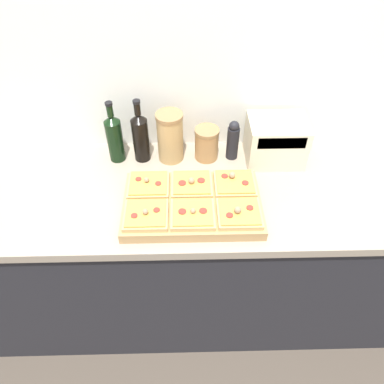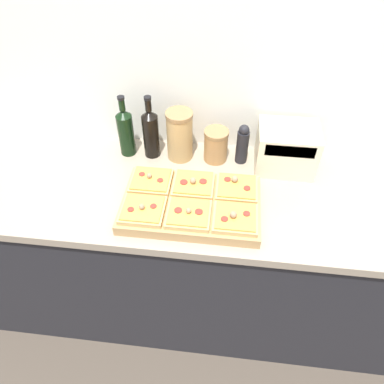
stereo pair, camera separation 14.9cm
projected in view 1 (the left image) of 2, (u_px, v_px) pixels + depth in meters
ground_plane at (205, 352)px, 2.02m from camera, size 12.00×12.00×0.00m
wall_back at (205, 77)px, 1.62m from camera, size 6.00×0.06×2.50m
kitchen_counter at (204, 253)px, 1.92m from camera, size 2.63×0.67×0.92m
cutting_board at (192, 205)px, 1.50m from camera, size 0.55×0.35×0.04m
pizza_slice_back_left at (148, 185)px, 1.53m from camera, size 0.17×0.15×0.05m
pizza_slice_back_center at (192, 184)px, 1.53m from camera, size 0.17×0.15×0.05m
pizza_slice_back_right at (235, 183)px, 1.54m from camera, size 0.17×0.15×0.06m
pizza_slice_front_left at (146, 215)px, 1.41m from camera, size 0.17×0.15×0.05m
pizza_slice_front_center at (193, 214)px, 1.42m from camera, size 0.17×0.15×0.05m
pizza_slice_front_right at (239, 213)px, 1.42m from camera, size 0.17×0.15×0.06m
olive_oil_bottle at (115, 137)px, 1.66m from camera, size 0.07×0.07×0.30m
wine_bottle at (140, 136)px, 1.66m from camera, size 0.07×0.07×0.30m
grain_jar_tall at (170, 137)px, 1.66m from camera, size 0.12×0.12×0.24m
grain_jar_short at (207, 144)px, 1.70m from camera, size 0.11×0.11×0.16m
pepper_mill at (233, 140)px, 1.69m from camera, size 0.05×0.05×0.19m
toaster_oven at (276, 141)px, 1.68m from camera, size 0.28×0.20×0.20m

